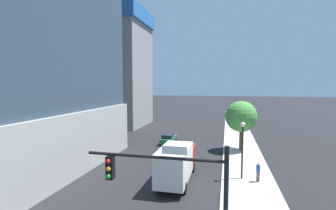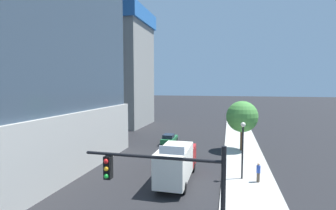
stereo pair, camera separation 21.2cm
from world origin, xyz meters
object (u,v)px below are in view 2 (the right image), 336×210
at_px(street_lamp, 243,141).
at_px(car_green, 169,139).
at_px(box_truck, 177,162).
at_px(construction_building, 111,63).
at_px(pedestrian_blue_shirt, 258,172).
at_px(street_tree, 242,117).
at_px(traffic_light_pole, 170,188).

height_order(street_lamp, car_green, street_lamp).
bearing_deg(box_truck, construction_building, 125.90).
bearing_deg(construction_building, box_truck, -54.10).
relative_size(street_lamp, pedestrian_blue_shirt, 3.04).
relative_size(construction_building, street_lamp, 6.60).
bearing_deg(construction_building, pedestrian_blue_shirt, -44.41).
bearing_deg(box_truck, street_lamp, 18.22).
xyz_separation_m(car_green, box_truck, (4.14, -14.16, 1.12)).
bearing_deg(car_green, construction_building, 138.79).
height_order(car_green, pedestrian_blue_shirt, pedestrian_blue_shirt).
height_order(construction_building, street_tree, construction_building).
height_order(traffic_light_pole, car_green, traffic_light_pole).
xyz_separation_m(traffic_light_pole, street_lamp, (3.64, 13.34, -0.74)).
bearing_deg(construction_building, traffic_light_pole, -60.27).
distance_m(traffic_light_pole, street_tree, 24.18).
height_order(street_tree, pedestrian_blue_shirt, street_tree).
height_order(construction_building, pedestrian_blue_shirt, construction_building).
bearing_deg(box_truck, car_green, 106.29).
bearing_deg(traffic_light_pole, pedestrian_blue_shirt, 68.68).
xyz_separation_m(street_tree, box_truck, (-6.17, -12.40, -2.77)).
bearing_deg(traffic_light_pole, street_tree, 80.39).
relative_size(box_truck, pedestrian_blue_shirt, 4.49).
xyz_separation_m(traffic_light_pole, pedestrian_blue_shirt, (5.01, 12.82, -3.35)).
bearing_deg(street_lamp, traffic_light_pole, -105.25).
distance_m(street_lamp, box_truck, 6.33).
height_order(street_tree, box_truck, street_tree).
bearing_deg(street_lamp, pedestrian_blue_shirt, -20.74).
bearing_deg(traffic_light_pole, box_truck, 100.57).
height_order(construction_building, car_green, construction_building).
distance_m(construction_building, pedestrian_blue_shirt, 41.14).
xyz_separation_m(car_green, pedestrian_blue_shirt, (11.28, -12.78, 0.29)).
distance_m(construction_building, street_lamp, 39.13).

